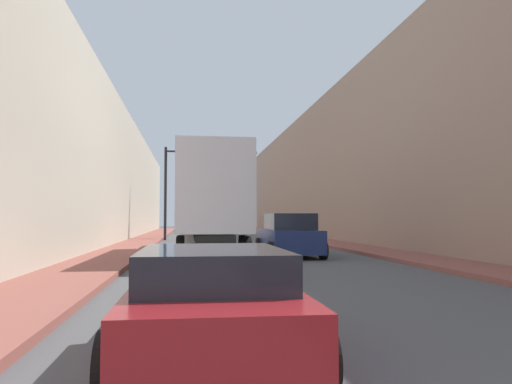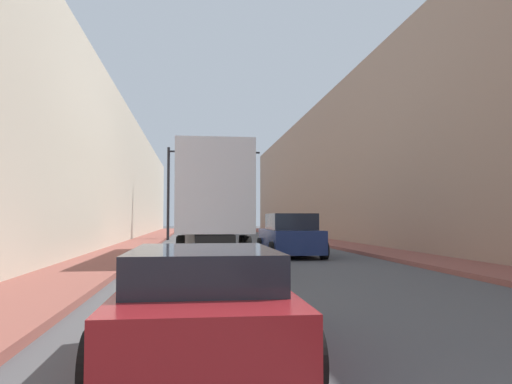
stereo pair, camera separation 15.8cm
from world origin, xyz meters
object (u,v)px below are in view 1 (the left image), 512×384
Objects in this scene: traffic_signal_gantry at (190,174)px; suv_car at (289,236)px; semi_truck at (208,202)px; sedan_car at (211,302)px.

suv_car is at bearing -75.97° from traffic_signal_gantry.
traffic_signal_gantry is (-0.73, 15.81, 2.59)m from semi_truck.
sedan_car is 15.14m from suv_car.
suv_car is at bearing -8.05° from semi_truck.
sedan_car is (-0.53, -15.11, -1.66)m from semi_truck.
semi_truck is 2.87× the size of sedan_car.
semi_truck is at bearing 171.95° from suv_car.
suv_car is (3.87, 14.63, 0.23)m from sedan_car.
sedan_car is 0.88× the size of suv_car.
traffic_signal_gantry is (-0.20, 30.92, 4.25)m from sedan_car.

